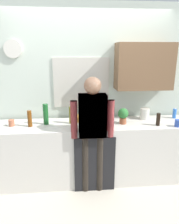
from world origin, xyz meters
TOP-DOWN VIEW (x-y plane):
  - ground_plane at (0.00, 0.00)m, footprint 8.00×8.00m
  - kitchen_counter at (0.00, 0.30)m, footprint 3.16×0.64m
  - dishwasher_panel at (0.03, -0.03)m, footprint 0.56×0.02m
  - back_wall_assembly at (0.10, 0.70)m, footprint 4.76×0.42m
  - coffee_maker at (0.18, 0.50)m, footprint 0.20×0.20m
  - bottle_dark_sauce at (0.95, 0.14)m, footprint 0.06×0.06m
  - bottle_amber_beer at (-0.85, 0.26)m, footprint 0.06×0.06m
  - bottle_olive_oil at (-0.28, 0.35)m, footprint 0.06×0.06m
  - bottle_green_wine at (-0.64, 0.34)m, footprint 0.07×0.07m
  - cup_terracotta_mug at (-1.12, 0.31)m, footprint 0.08×0.08m
  - cup_blue_mug at (1.21, 0.07)m, footprint 0.08×0.08m
  - mixing_bowl at (-0.11, 0.45)m, footprint 0.22×0.22m
  - potted_plant at (0.47, 0.26)m, footprint 0.15×0.15m
  - dish_soap at (1.35, 0.46)m, footprint 0.06×0.06m
  - storage_canister at (0.86, 0.45)m, footprint 0.14×0.14m
  - person_at_sink at (0.00, 0.00)m, footprint 0.57×0.22m
  - person_guest at (0.00, 0.00)m, footprint 0.57×0.22m

SIDE VIEW (x-z plane):
  - ground_plane at x=0.00m, z-range 0.00..0.00m
  - dishwasher_panel at x=0.03m, z-range 0.00..0.80m
  - kitchen_counter at x=0.00m, z-range 0.00..0.88m
  - mixing_bowl at x=-0.11m, z-range 0.88..0.96m
  - cup_terracotta_mug at x=-1.12m, z-range 0.88..0.98m
  - cup_blue_mug at x=1.21m, z-range 0.88..0.98m
  - person_at_sink at x=0.00m, z-range 0.15..1.75m
  - person_guest at x=0.00m, z-range 0.15..1.75m
  - dish_soap at x=1.35m, z-range 0.87..1.05m
  - storage_canister at x=0.86m, z-range 0.88..1.05m
  - bottle_dark_sauce at x=0.95m, z-range 0.88..1.06m
  - bottle_amber_beer at x=-0.85m, z-range 0.88..1.11m
  - bottle_olive_oil at x=-0.28m, z-range 0.88..1.13m
  - potted_plant at x=0.47m, z-range 0.90..1.13m
  - coffee_maker at x=0.18m, z-range 0.87..1.20m
  - bottle_green_wine at x=-0.64m, z-range 0.88..1.18m
  - back_wall_assembly at x=0.10m, z-range 0.05..2.65m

